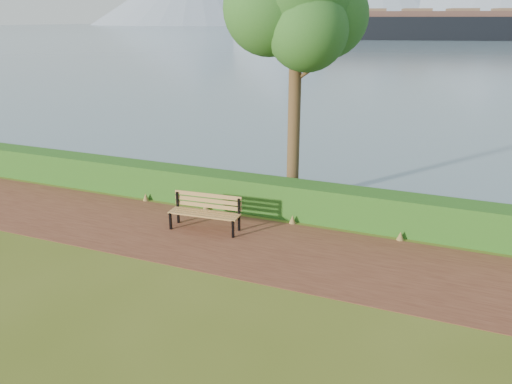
% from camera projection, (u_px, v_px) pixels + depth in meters
% --- Properties ---
extents(ground, '(140.00, 140.00, 0.00)m').
position_uv_depth(ground, '(207.00, 243.00, 12.60)').
color(ground, '#495819').
rests_on(ground, ground).
extents(path, '(40.00, 3.40, 0.01)m').
position_uv_depth(path, '(212.00, 239.00, 12.86)').
color(path, '#52281C').
rests_on(path, ground).
extents(hedge, '(32.00, 0.85, 1.00)m').
position_uv_depth(hedge, '(247.00, 193.00, 14.70)').
color(hedge, '#194714').
rests_on(hedge, ground).
extents(water, '(700.00, 510.00, 0.00)m').
position_uv_depth(water, '(458.00, 30.00, 239.70)').
color(water, slate).
rests_on(water, ground).
extents(bench, '(1.95, 0.71, 0.96)m').
position_uv_depth(bench, '(206.00, 210.00, 13.29)').
color(bench, black).
rests_on(bench, ground).
extents(tree, '(3.76, 3.38, 7.80)m').
position_uv_depth(tree, '(297.00, 2.00, 13.45)').
color(tree, '#3B2618').
rests_on(tree, ground).
extents(cargo_ship, '(80.65, 30.93, 24.27)m').
position_uv_depth(cargo_ship, '(483.00, 25.00, 129.11)').
color(cargo_ship, black).
rests_on(cargo_ship, ground).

